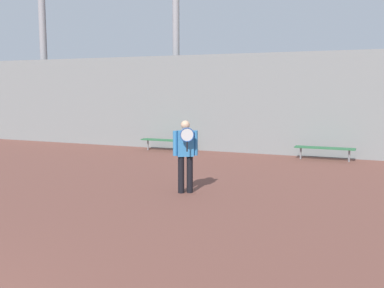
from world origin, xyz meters
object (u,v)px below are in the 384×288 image
Objects in this scene: tennis_player at (185,152)px; bench_adjacent_court at (167,141)px; light_pole_far_right at (43,30)px; bench_by_gate at (325,149)px.

bench_adjacent_court is (-3.36, 5.94, -0.52)m from tennis_player.
tennis_player is at bearing -35.86° from light_pole_far_right.
tennis_player is 0.85× the size of bench_by_gate.
bench_adjacent_court and bench_by_gate have the same top height.
light_pole_far_right is at bearing 112.93° from tennis_player.
bench_by_gate is 0.21× the size of light_pole_far_right.
bench_adjacent_court is 5.68m from bench_by_gate.
bench_adjacent_court is 8.43m from light_pole_far_right.
bench_by_gate is (2.33, 5.94, -0.52)m from tennis_player.
tennis_player reaches higher than bench_by_gate.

